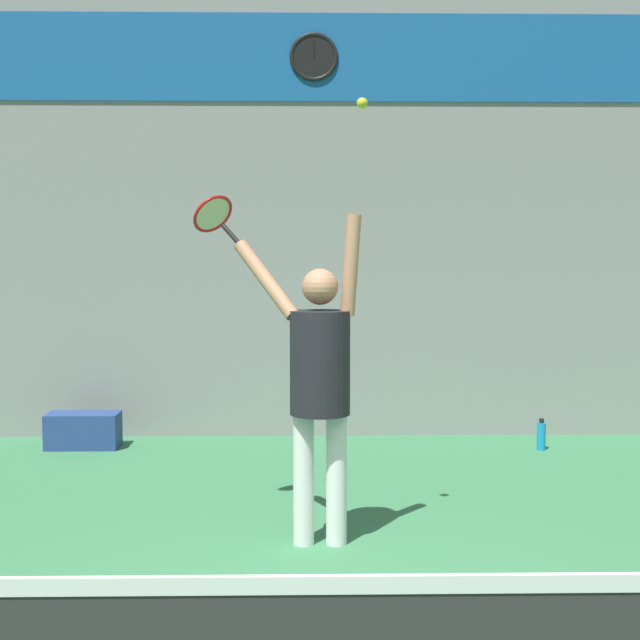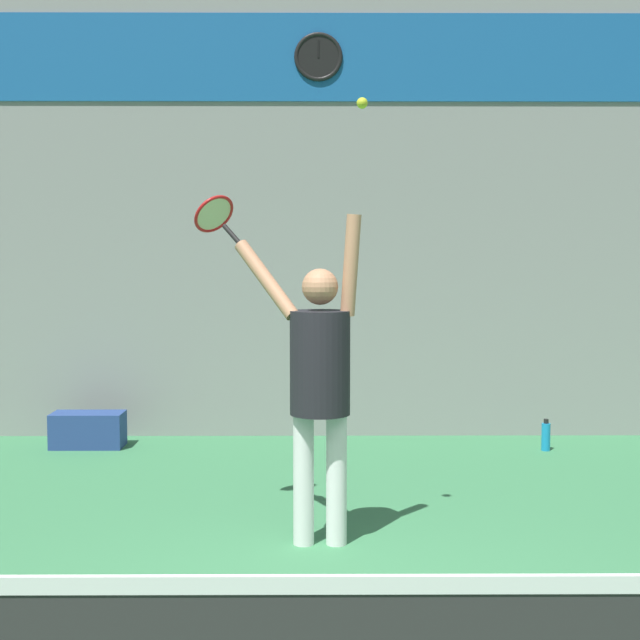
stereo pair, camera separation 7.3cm
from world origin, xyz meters
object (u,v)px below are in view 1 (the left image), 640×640
object	(u,v)px
equipment_bag	(83,430)
water_bottle	(541,436)
tennis_player	(319,373)
tennis_racket	(215,216)
tennis_ball	(362,103)
scoreboard_clock	(314,57)

from	to	relation	value
equipment_bag	water_bottle	bearing A→B (deg)	-2.35
tennis_player	equipment_bag	xyz separation A→B (m)	(-2.18, 2.85, -0.92)
tennis_player	water_bottle	world-z (taller)	tennis_player
equipment_bag	tennis_racket	bearing A→B (deg)	-57.94
tennis_ball	equipment_bag	size ratio (longest dim) A/B	0.10
tennis_racket	water_bottle	bearing A→B (deg)	38.05
tennis_racket	water_bottle	distance (m)	4.07
water_bottle	tennis_player	bearing A→B (deg)	-128.55
water_bottle	equipment_bag	size ratio (longest dim) A/B	0.44
tennis_ball	equipment_bag	xyz separation A→B (m)	(-2.44, 2.90, -2.57)
tennis_racket	scoreboard_clock	bearing A→B (deg)	76.32
tennis_player	tennis_racket	distance (m)	1.30
tennis_racket	equipment_bag	bearing A→B (deg)	122.06
scoreboard_clock	water_bottle	size ratio (longest dim) A/B	1.60
tennis_ball	water_bottle	world-z (taller)	tennis_ball
tennis_player	equipment_bag	world-z (taller)	tennis_player
scoreboard_clock	tennis_player	xyz separation A→B (m)	(-0.01, -3.33, -2.66)
tennis_racket	equipment_bag	distance (m)	3.40
scoreboard_clock	tennis_racket	bearing A→B (deg)	-103.68
tennis_ball	equipment_bag	bearing A→B (deg)	130.11
scoreboard_clock	equipment_bag	xyz separation A→B (m)	(-2.19, -0.49, -3.58)
tennis_player	equipment_bag	size ratio (longest dim) A/B	3.08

